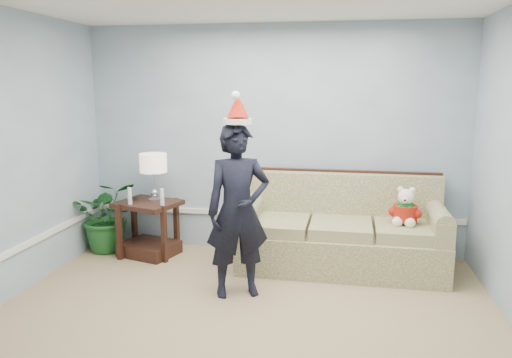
{
  "coord_description": "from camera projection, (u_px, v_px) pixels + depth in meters",
  "views": [
    {
      "loc": [
        0.78,
        -3.35,
        1.99
      ],
      "look_at": [
        -0.05,
        1.55,
        1.06
      ],
      "focal_mm": 35.0,
      "sensor_mm": 36.0,
      "label": 1
    }
  ],
  "objects": [
    {
      "name": "sofa",
      "position": [
        341.0,
        235.0,
        5.52
      ],
      "size": [
        2.22,
        0.99,
        1.03
      ],
      "rotation": [
        0.0,
        0.0,
        -0.02
      ],
      "color": "#4E5C2B",
      "rests_on": "room_shell"
    },
    {
      "name": "man",
      "position": [
        238.0,
        211.0,
        4.69
      ],
      "size": [
        0.71,
        0.59,
        1.65
      ],
      "primitive_type": "imported",
      "rotation": [
        0.0,
        0.0,
        0.39
      ],
      "color": "black",
      "rests_on": "room_shell"
    },
    {
      "name": "table_lamp",
      "position": [
        153.0,
        165.0,
        5.79
      ],
      "size": [
        0.32,
        0.32,
        0.56
      ],
      "color": "silver",
      "rests_on": "side_table"
    },
    {
      "name": "candle_pair",
      "position": [
        146.0,
        197.0,
        5.66
      ],
      "size": [
        0.44,
        0.05,
        0.19
      ],
      "color": "silver",
      "rests_on": "side_table"
    },
    {
      "name": "houseplant",
      "position": [
        108.0,
        215.0,
        6.05
      ],
      "size": [
        1.0,
        0.94,
        0.88
      ],
      "primitive_type": "imported",
      "rotation": [
        0.0,
        0.0,
        0.42
      ],
      "color": "#1A5420",
      "rests_on": "room_shell"
    },
    {
      "name": "teddy_bear",
      "position": [
        405.0,
        211.0,
        5.25
      ],
      "size": [
        0.3,
        0.31,
        0.41
      ],
      "rotation": [
        0.0,
        0.0,
        -0.22
      ],
      "color": "white",
      "rests_on": "sofa"
    },
    {
      "name": "santa_hat",
      "position": [
        238.0,
        110.0,
        4.53
      ],
      "size": [
        0.3,
        0.33,
        0.31
      ],
      "rotation": [
        0.0,
        0.0,
        0.19
      ],
      "color": "white",
      "rests_on": "man"
    },
    {
      "name": "room_shell",
      "position": [
        226.0,
        178.0,
        3.49
      ],
      "size": [
        4.54,
        5.04,
        2.74
      ],
      "color": "tan",
      "rests_on": "ground"
    },
    {
      "name": "wainscot_trim",
      "position": [
        139.0,
        242.0,
        4.99
      ],
      "size": [
        4.49,
        4.99,
        0.06
      ],
      "color": "white",
      "rests_on": "room_shell"
    },
    {
      "name": "side_table",
      "position": [
        149.0,
        234.0,
        5.92
      ],
      "size": [
        0.81,
        0.74,
        0.65
      ],
      "rotation": [
        0.0,
        0.0,
        -0.31
      ],
      "color": "#351B13",
      "rests_on": "room_shell"
    }
  ]
}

